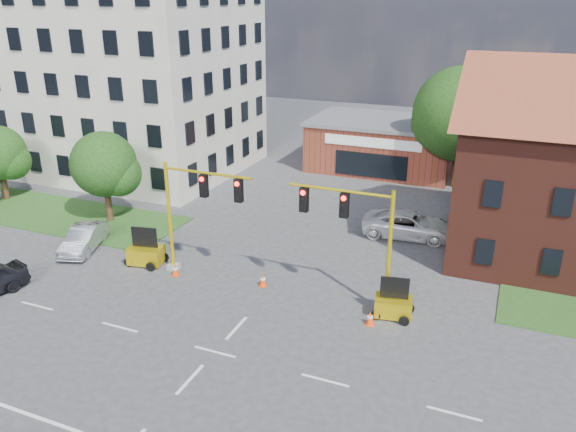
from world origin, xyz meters
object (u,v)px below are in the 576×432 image
object	(u,v)px
trailer_west	(146,253)
pickup_white	(409,225)
trailer_east	(393,305)
signal_mast_west	(195,208)
signal_mast_east	(356,233)

from	to	relation	value
trailer_west	pickup_white	size ratio (longest dim) A/B	0.37
trailer_east	pickup_white	distance (m)	9.85
trailer_west	pickup_white	xyz separation A→B (m)	(13.01, 9.60, 0.14)
signal_mast_west	signal_mast_east	distance (m)	8.71
trailer_west	trailer_east	bearing A→B (deg)	-12.25
trailer_east	signal_mast_west	bearing A→B (deg)	168.24
signal_mast_east	trailer_west	bearing A→B (deg)	-179.85
signal_mast_west	pickup_white	distance (m)	13.90
signal_mast_west	pickup_white	bearing A→B (deg)	44.94
pickup_white	trailer_west	bearing A→B (deg)	121.70
signal_mast_west	signal_mast_east	world-z (taller)	same
trailer_east	signal_mast_east	bearing A→B (deg)	163.50
signal_mast_west	signal_mast_east	size ratio (longest dim) A/B	1.00
trailer_east	pickup_white	bearing A→B (deg)	86.25
trailer_east	pickup_white	size ratio (longest dim) A/B	0.34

